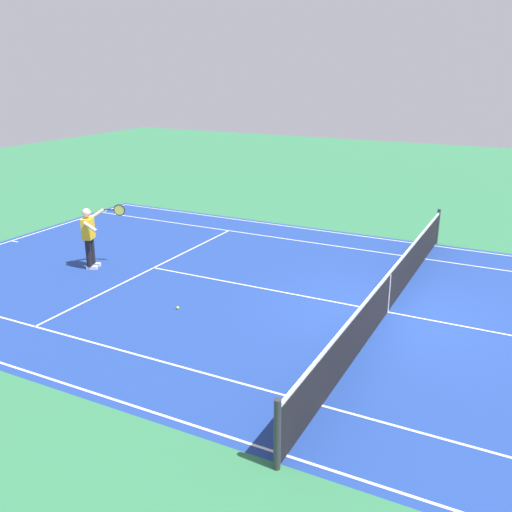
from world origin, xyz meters
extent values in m
plane|color=#2D7247|center=(0.00, 0.00, 0.00)|extent=(60.00, 60.00, 0.00)
cube|color=navy|center=(0.00, 0.00, 0.00)|extent=(24.20, 11.40, 0.00)
cube|color=white|center=(11.90, 0.00, 0.00)|extent=(0.05, 11.00, 0.01)
cube|color=white|center=(0.00, -5.50, 0.00)|extent=(23.80, 0.05, 0.01)
cube|color=white|center=(0.00, 5.50, 0.00)|extent=(23.80, 0.05, 0.01)
cube|color=white|center=(0.00, -4.11, 0.00)|extent=(23.80, 0.05, 0.01)
cube|color=white|center=(0.00, 4.11, 0.00)|extent=(23.80, 0.05, 0.01)
cube|color=white|center=(6.40, 0.00, 0.00)|extent=(0.05, 8.22, 0.01)
cube|color=white|center=(0.00, 0.00, 0.00)|extent=(12.80, 0.05, 0.01)
cube|color=white|center=(11.75, 0.00, 0.00)|extent=(0.30, 0.05, 0.01)
cylinder|color=#2D2D33|center=(0.00, -5.80, 0.54)|extent=(0.10, 0.10, 1.08)
cylinder|color=#2D2D33|center=(0.00, 5.80, 0.54)|extent=(0.10, 0.10, 1.08)
cube|color=black|center=(0.00, 0.00, 0.44)|extent=(0.02, 11.60, 0.88)
cube|color=white|center=(0.00, 0.00, 0.95)|extent=(0.04, 11.60, 0.06)
cube|color=white|center=(0.00, 0.00, 0.44)|extent=(0.04, 0.06, 0.88)
cylinder|color=black|center=(7.87, 0.86, 0.45)|extent=(0.15, 0.15, 0.74)
cube|color=white|center=(7.82, 0.83, 0.04)|extent=(0.30, 0.21, 0.09)
cylinder|color=black|center=(7.96, 0.63, 0.45)|extent=(0.15, 0.15, 0.74)
cube|color=white|center=(7.91, 0.61, 0.04)|extent=(0.30, 0.21, 0.09)
cube|color=yellow|center=(7.92, 0.74, 1.10)|extent=(0.37, 0.44, 0.56)
sphere|color=beige|center=(7.92, 0.74, 1.53)|extent=(0.23, 0.23, 0.23)
cylinder|color=beige|center=(7.65, 0.94, 1.23)|extent=(0.41, 0.11, 0.26)
cylinder|color=beige|center=(7.86, 0.42, 1.43)|extent=(0.37, 0.34, 0.30)
cylinder|color=#232326|center=(7.59, 0.24, 1.54)|extent=(0.27, 0.14, 0.04)
torus|color=#232326|center=(7.32, 0.13, 1.54)|extent=(0.30, 0.14, 0.31)
cylinder|color=#C6D84C|center=(7.32, 0.13, 1.54)|extent=(0.25, 0.11, 0.27)
sphere|color=#CCE01E|center=(4.24, 1.99, 0.03)|extent=(0.07, 0.07, 0.07)
camera|label=1|loc=(-2.65, 11.61, 5.19)|focal=39.75mm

